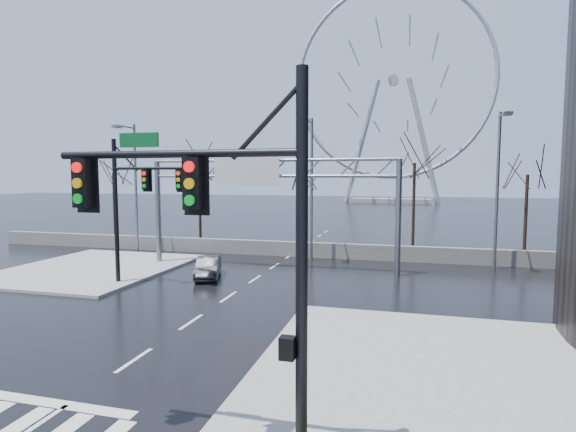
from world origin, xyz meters
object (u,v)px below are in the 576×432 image
(signal_mast_near, at_px, (235,230))
(car, at_px, (208,267))
(signal_mast_far, at_px, (133,198))
(ferris_wheel, at_px, (393,89))
(sign_gantry, at_px, (264,189))

(signal_mast_near, height_order, car, signal_mast_near)
(signal_mast_near, xyz_separation_m, car, (-7.95, 15.75, -4.26))
(signal_mast_far, height_order, car, signal_mast_far)
(ferris_wheel, relative_size, car, 13.69)
(signal_mast_near, bearing_deg, signal_mast_far, 130.26)
(signal_mast_far, xyz_separation_m, sign_gantry, (5.49, 6.00, 0.35))
(signal_mast_near, relative_size, car, 2.15)
(ferris_wheel, height_order, car, ferris_wheel)
(ferris_wheel, bearing_deg, signal_mast_far, -97.20)
(sign_gantry, bearing_deg, signal_mast_far, -132.47)
(signal_mast_near, distance_m, signal_mast_far, 17.03)
(signal_mast_near, bearing_deg, ferris_wheel, 90.08)
(sign_gantry, xyz_separation_m, car, (-2.43, -3.25, -4.57))
(signal_mast_far, bearing_deg, ferris_wheel, 82.80)
(sign_gantry, bearing_deg, car, -126.82)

